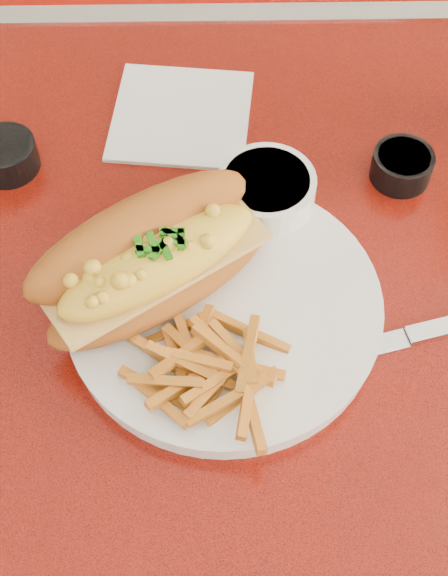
{
  "coord_description": "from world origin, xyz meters",
  "views": [
    {
      "loc": [
        -0.04,
        -0.35,
        1.35
      ],
      "look_at": [
        -0.04,
        0.01,
        0.81
      ],
      "focal_mm": 50.0,
      "sensor_mm": 36.0,
      "label": 1
    }
  ],
  "objects_px": {
    "booth_bench_far": "(236,86)",
    "knife": "(395,341)",
    "gravy_ramekin": "(266,195)",
    "dinner_plate": "(224,307)",
    "mac_hoagie": "(152,258)",
    "fork": "(298,314)",
    "sauce_cup_left": "(5,154)",
    "sauce_cup_right": "(402,165)",
    "diner_table": "(260,401)"
  },
  "relations": [
    {
      "from": "gravy_ramekin",
      "to": "sauce_cup_left",
      "type": "bearing_deg",
      "value": 165.64
    },
    {
      "from": "fork",
      "to": "gravy_ramekin",
      "type": "xyz_separation_m",
      "value": [
        -0.02,
        0.12,
        0.01
      ]
    },
    {
      "from": "knife",
      "to": "mac_hoagie",
      "type": "bearing_deg",
      "value": 152.04
    },
    {
      "from": "booth_bench_far",
      "to": "sauce_cup_left",
      "type": "height_order",
      "value": "booth_bench_far"
    },
    {
      "from": "fork",
      "to": "sauce_cup_right",
      "type": "height_order",
      "value": "sauce_cup_right"
    },
    {
      "from": "booth_bench_far",
      "to": "sauce_cup_right",
      "type": "xyz_separation_m",
      "value": [
        0.13,
        -0.65,
        0.5
      ]
    },
    {
      "from": "booth_bench_far",
      "to": "gravy_ramekin",
      "type": "height_order",
      "value": "booth_bench_far"
    },
    {
      "from": "dinner_plate",
      "to": "gravy_ramekin",
      "type": "xyz_separation_m",
      "value": [
        0.04,
        0.11,
        0.02
      ]
    },
    {
      "from": "dinner_plate",
      "to": "gravy_ramekin",
      "type": "relative_size",
      "value": 3.31
    },
    {
      "from": "mac_hoagie",
      "to": "sauce_cup_right",
      "type": "height_order",
      "value": "mac_hoagie"
    },
    {
      "from": "gravy_ramekin",
      "to": "sauce_cup_left",
      "type": "relative_size",
      "value": 1.24
    },
    {
      "from": "fork",
      "to": "knife",
      "type": "xyz_separation_m",
      "value": [
        0.08,
        -0.02,
        -0.02
      ]
    },
    {
      "from": "sauce_cup_right",
      "to": "gravy_ramekin",
      "type": "bearing_deg",
      "value": -161.58
    },
    {
      "from": "gravy_ramekin",
      "to": "knife",
      "type": "height_order",
      "value": "gravy_ramekin"
    },
    {
      "from": "mac_hoagie",
      "to": "gravy_ramekin",
      "type": "bearing_deg",
      "value": 9.13
    },
    {
      "from": "booth_bench_far",
      "to": "mac_hoagie",
      "type": "height_order",
      "value": "booth_bench_far"
    },
    {
      "from": "sauce_cup_left",
      "to": "dinner_plate",
      "type": "bearing_deg",
      "value": -39.82
    },
    {
      "from": "fork",
      "to": "sauce_cup_right",
      "type": "relative_size",
      "value": 2.12
    },
    {
      "from": "booth_bench_far",
      "to": "fork",
      "type": "height_order",
      "value": "booth_bench_far"
    },
    {
      "from": "diner_table",
      "to": "sauce_cup_right",
      "type": "height_order",
      "value": "sauce_cup_right"
    },
    {
      "from": "booth_bench_far",
      "to": "knife",
      "type": "bearing_deg",
      "value": -82.86
    },
    {
      "from": "gravy_ramekin",
      "to": "knife",
      "type": "distance_m",
      "value": 0.17
    },
    {
      "from": "mac_hoagie",
      "to": "knife",
      "type": "height_order",
      "value": "mac_hoagie"
    },
    {
      "from": "gravy_ramekin",
      "to": "sauce_cup_right",
      "type": "height_order",
      "value": "gravy_ramekin"
    },
    {
      "from": "gravy_ramekin",
      "to": "dinner_plate",
      "type": "bearing_deg",
      "value": -110.13
    },
    {
      "from": "booth_bench_far",
      "to": "sauce_cup_right",
      "type": "bearing_deg",
      "value": -78.45
    },
    {
      "from": "booth_bench_far",
      "to": "mac_hoagie",
      "type": "bearing_deg",
      "value": -96.82
    },
    {
      "from": "dinner_plate",
      "to": "fork",
      "type": "xyz_separation_m",
      "value": [
        0.06,
        -0.01,
        0.01
      ]
    },
    {
      "from": "gravy_ramekin",
      "to": "sauce_cup_right",
      "type": "relative_size",
      "value": 1.19
    },
    {
      "from": "gravy_ramekin",
      "to": "sauce_cup_left",
      "type": "height_order",
      "value": "gravy_ramekin"
    },
    {
      "from": "diner_table",
      "to": "sauce_cup_right",
      "type": "bearing_deg",
      "value": 49.64
    },
    {
      "from": "dinner_plate",
      "to": "mac_hoagie",
      "type": "distance_m",
      "value": 0.08
    },
    {
      "from": "mac_hoagie",
      "to": "sauce_cup_right",
      "type": "xyz_separation_m",
      "value": [
        0.23,
        0.13,
        -0.04
      ]
    },
    {
      "from": "mac_hoagie",
      "to": "fork",
      "type": "bearing_deg",
      "value": -48.24
    },
    {
      "from": "sauce_cup_left",
      "to": "knife",
      "type": "relative_size",
      "value": 0.32
    },
    {
      "from": "knife",
      "to": "sauce_cup_left",
      "type": "bearing_deg",
      "value": 135.53
    },
    {
      "from": "booth_bench_far",
      "to": "knife",
      "type": "distance_m",
      "value": 0.97
    },
    {
      "from": "dinner_plate",
      "to": "sauce_cup_left",
      "type": "xyz_separation_m",
      "value": [
        -0.2,
        0.17,
        0.01
      ]
    },
    {
      "from": "dinner_plate",
      "to": "sauce_cup_right",
      "type": "bearing_deg",
      "value": 41.68
    },
    {
      "from": "fork",
      "to": "dinner_plate",
      "type": "bearing_deg",
      "value": 87.09
    },
    {
      "from": "fork",
      "to": "booth_bench_far",
      "type": "bearing_deg",
      "value": 10.59
    },
    {
      "from": "mac_hoagie",
      "to": "fork",
      "type": "xyz_separation_m",
      "value": [
        0.12,
        -0.03,
        -0.04
      ]
    },
    {
      "from": "mac_hoagie",
      "to": "knife",
      "type": "distance_m",
      "value": 0.21
    },
    {
      "from": "booth_bench_far",
      "to": "fork",
      "type": "distance_m",
      "value": 0.96
    },
    {
      "from": "gravy_ramekin",
      "to": "sauce_cup_left",
      "type": "xyz_separation_m",
      "value": [
        -0.24,
        0.06,
        -0.01
      ]
    },
    {
      "from": "booth_bench_far",
      "to": "diner_table",
      "type": "bearing_deg",
      "value": -90.0
    },
    {
      "from": "dinner_plate",
      "to": "knife",
      "type": "height_order",
      "value": "dinner_plate"
    },
    {
      "from": "gravy_ramekin",
      "to": "sauce_cup_right",
      "type": "distance_m",
      "value": 0.14
    },
    {
      "from": "gravy_ramekin",
      "to": "booth_bench_far",
      "type": "bearing_deg",
      "value": 90.25
    },
    {
      "from": "sauce_cup_left",
      "to": "knife",
      "type": "bearing_deg",
      "value": -30.13
    }
  ]
}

